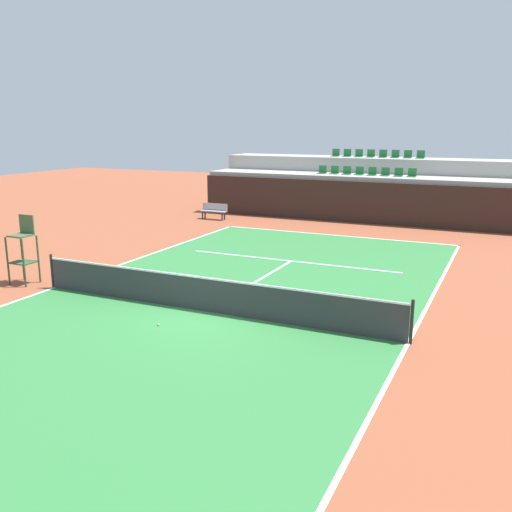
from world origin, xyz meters
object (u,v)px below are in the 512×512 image
(player_bench, at_px, (214,210))
(tennis_net, at_px, (205,294))
(tennis_ball_1, at_px, (158,325))
(umpire_chair, at_px, (23,247))

(player_bench, bearing_deg, tennis_net, -61.82)
(tennis_net, xyz_separation_m, player_bench, (-7.29, 13.61, -0.00))
(player_bench, relative_size, tennis_ball_1, 22.73)
(tennis_net, relative_size, tennis_ball_1, 167.88)
(tennis_ball_1, bearing_deg, tennis_net, 70.83)
(player_bench, bearing_deg, umpire_chair, -87.51)
(tennis_net, bearing_deg, tennis_ball_1, -109.17)
(player_bench, xyz_separation_m, tennis_ball_1, (6.77, -15.10, -0.46))
(player_bench, height_order, tennis_ball_1, player_bench)
(tennis_net, distance_m, player_bench, 15.44)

